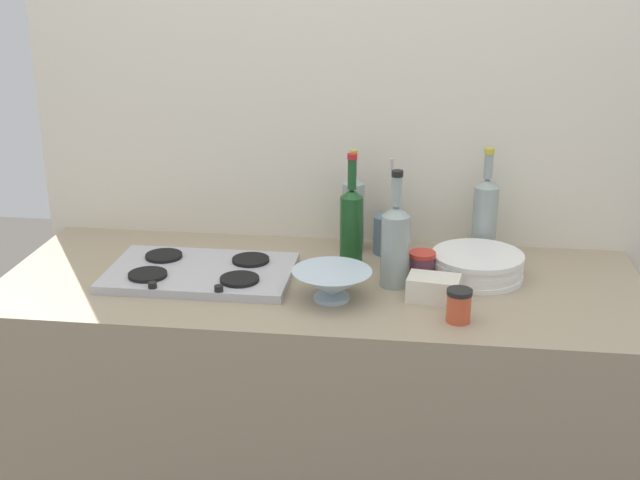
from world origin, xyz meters
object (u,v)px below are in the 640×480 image
at_px(plate_stack, 477,265).
at_px(wine_bottle_leftmost, 485,215).
at_px(butter_dish, 434,288).
at_px(utensil_crock, 388,232).
at_px(stovetop_hob, 201,272).
at_px(condiment_jar_front, 459,305).
at_px(wine_bottle_mid_right, 395,243).
at_px(wine_bottle_mid_left, 351,225).
at_px(condiment_jar_rear, 422,267).
at_px(wine_bottle_rightmost, 353,211).
at_px(mixing_bowl, 332,284).

height_order(plate_stack, wine_bottle_leftmost, wine_bottle_leftmost).
height_order(butter_dish, utensil_crock, utensil_crock).
distance_m(stovetop_hob, condiment_jar_front, 0.75).
height_order(wine_bottle_mid_right, utensil_crock, wine_bottle_mid_right).
xyz_separation_m(wine_bottle_mid_left, wine_bottle_mid_right, (0.13, -0.13, -0.00)).
distance_m(wine_bottle_mid_right, condiment_jar_front, 0.28).
bearing_deg(condiment_jar_rear, plate_stack, 17.39).
bearing_deg(condiment_jar_rear, butter_dish, -75.40).
height_order(stovetop_hob, wine_bottle_mid_left, wine_bottle_mid_left).
bearing_deg(stovetop_hob, wine_bottle_rightmost, 34.92).
xyz_separation_m(wine_bottle_rightmost, mixing_bowl, (-0.02, -0.39, -0.08)).
bearing_deg(wine_bottle_mid_left, plate_stack, -6.62).
bearing_deg(mixing_bowl, wine_bottle_leftmost, 42.76).
height_order(wine_bottle_rightmost, condiment_jar_front, wine_bottle_rightmost).
height_order(plate_stack, butter_dish, plate_stack).
bearing_deg(butter_dish, wine_bottle_mid_left, 138.04).
xyz_separation_m(butter_dish, utensil_crock, (-0.14, 0.34, 0.03)).
bearing_deg(condiment_jar_rear, wine_bottle_mid_right, -151.82).
distance_m(wine_bottle_mid_left, mixing_bowl, 0.26).
relative_size(wine_bottle_mid_right, utensil_crock, 1.10).
xyz_separation_m(mixing_bowl, condiment_jar_rear, (0.23, 0.16, -0.00)).
distance_m(plate_stack, butter_dish, 0.21).
relative_size(wine_bottle_leftmost, condiment_jar_front, 3.89).
height_order(utensil_crock, condiment_jar_front, utensil_crock).
distance_m(plate_stack, utensil_crock, 0.31).
relative_size(plate_stack, utensil_crock, 0.89).
relative_size(plate_stack, butter_dish, 1.94).
xyz_separation_m(stovetop_hob, plate_stack, (0.78, 0.09, 0.02)).
bearing_deg(wine_bottle_mid_right, mixing_bowl, -143.81).
height_order(plate_stack, condiment_jar_front, condiment_jar_front).
distance_m(plate_stack, condiment_jar_front, 0.30).
bearing_deg(condiment_jar_rear, wine_bottle_mid_left, 156.55).
bearing_deg(wine_bottle_mid_left, condiment_jar_front, -48.52).
height_order(plate_stack, condiment_jar_rear, condiment_jar_rear).
relative_size(mixing_bowl, condiment_jar_rear, 2.46).
bearing_deg(wine_bottle_mid_right, wine_bottle_rightmost, 116.66).
relative_size(wine_bottle_mid_left, condiment_jar_front, 3.95).
bearing_deg(utensil_crock, condiment_jar_front, -66.84).
height_order(wine_bottle_mid_left, condiment_jar_rear, wine_bottle_mid_left).
bearing_deg(wine_bottle_mid_right, condiment_jar_rear, 28.18).
xyz_separation_m(wine_bottle_mid_right, butter_dish, (0.11, -0.09, -0.09)).
distance_m(stovetop_hob, plate_stack, 0.78).
xyz_separation_m(condiment_jar_front, condiment_jar_rear, (-0.09, 0.25, 0.00)).
relative_size(stovetop_hob, wine_bottle_leftmost, 1.56).
xyz_separation_m(wine_bottle_mid_left, utensil_crock, (0.10, 0.13, -0.06)).
relative_size(stovetop_hob, wine_bottle_mid_right, 1.58).
bearing_deg(wine_bottle_mid_right, plate_stack, 21.13).
bearing_deg(butter_dish, stovetop_hob, 173.13).
relative_size(wine_bottle_leftmost, butter_dish, 2.45).
bearing_deg(condiment_jar_front, wine_bottle_mid_left, 131.48).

